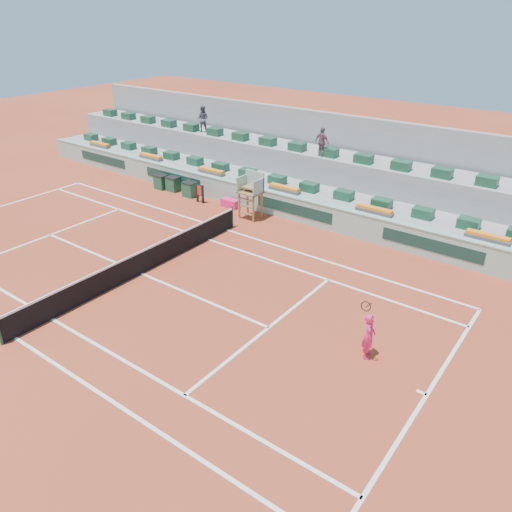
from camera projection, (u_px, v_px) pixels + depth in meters
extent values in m
plane|color=maroon|center=(141.00, 274.00, 20.42)|extent=(90.00, 90.00, 0.00)
cube|color=#989896|center=(286.00, 190.00, 27.80)|extent=(36.00, 4.00, 1.20)
cube|color=#989896|center=(302.00, 171.00, 28.63)|extent=(36.00, 2.40, 2.60)
cube|color=#989896|center=(317.00, 149.00, 29.36)|extent=(36.00, 0.40, 4.40)
cube|color=#FC206B|center=(230.00, 203.00, 26.98)|extent=(1.00, 0.44, 0.44)
imported|color=#525460|center=(203.00, 119.00, 31.28)|extent=(0.96, 0.86, 1.62)
imported|color=#724C56|center=(322.00, 142.00, 26.19)|extent=(0.96, 0.56, 1.54)
cube|color=white|center=(427.00, 395.00, 14.09)|extent=(0.12, 10.97, 0.01)
cube|color=white|center=(15.00, 338.00, 16.49)|extent=(23.77, 0.12, 0.01)
cube|color=white|center=(227.00, 230.00, 24.34)|extent=(23.77, 0.12, 0.01)
cube|color=white|center=(52.00, 319.00, 17.47)|extent=(23.77, 0.12, 0.01)
cube|color=white|center=(208.00, 239.00, 23.36)|extent=(23.77, 0.12, 0.01)
cube|color=white|center=(50.00, 235.00, 23.82)|extent=(0.12, 8.23, 0.01)
cube|color=white|center=(269.00, 328.00, 17.01)|extent=(0.12, 8.23, 0.01)
cube|color=white|center=(141.00, 273.00, 20.41)|extent=(12.80, 0.12, 0.01)
cube|color=white|center=(422.00, 393.00, 14.17)|extent=(0.30, 0.12, 0.01)
cube|color=black|center=(140.00, 264.00, 20.21)|extent=(0.03, 11.87, 0.92)
cube|color=silver|center=(139.00, 253.00, 19.98)|extent=(0.06, 11.87, 0.07)
cylinder|color=#1D442F|center=(232.00, 217.00, 24.41)|extent=(0.10, 0.10, 1.10)
cube|color=#94BBA6|center=(263.00, 201.00, 26.23)|extent=(36.00, 0.30, 1.20)
cube|color=#83B09D|center=(263.00, 189.00, 25.94)|extent=(36.00, 0.34, 0.06)
cube|color=#13352C|center=(103.00, 159.00, 33.00)|extent=(4.40, 0.02, 0.56)
cube|color=#13352C|center=(173.00, 178.00, 29.55)|extent=(4.40, 0.02, 0.56)
cube|color=#13352C|center=(293.00, 209.00, 25.03)|extent=(4.40, 0.02, 0.56)
cube|color=#13352C|center=(431.00, 245.00, 21.30)|extent=(4.40, 0.02, 0.56)
cube|color=brown|center=(239.00, 206.00, 25.39)|extent=(0.08, 0.08, 1.35)
cube|color=brown|center=(253.00, 210.00, 24.92)|extent=(0.08, 0.08, 1.35)
cube|color=brown|center=(248.00, 202.00, 25.89)|extent=(0.08, 0.08, 1.35)
cube|color=brown|center=(262.00, 205.00, 25.42)|extent=(0.08, 0.08, 1.35)
cube|color=brown|center=(250.00, 192.00, 25.08)|extent=(1.10, 0.90, 0.08)
cube|color=#94BBA6|center=(255.00, 181.00, 25.12)|extent=(1.10, 0.08, 1.00)
cube|color=#94BBA6|center=(242.00, 183.00, 25.19)|extent=(0.06, 0.90, 0.80)
cube|color=#94BBA6|center=(259.00, 187.00, 24.64)|extent=(0.06, 0.90, 0.80)
cube|color=brown|center=(251.00, 187.00, 25.04)|extent=(0.80, 0.60, 0.08)
cube|color=brown|center=(246.00, 214.00, 25.30)|extent=(0.90, 0.08, 0.06)
cube|color=brown|center=(246.00, 206.00, 25.12)|extent=(0.90, 0.08, 0.06)
cube|color=brown|center=(246.00, 200.00, 24.96)|extent=(0.90, 0.08, 0.06)
cube|color=#17472D|center=(91.00, 137.00, 35.29)|extent=(0.90, 0.60, 0.44)
cube|color=#17472D|center=(109.00, 141.00, 34.23)|extent=(0.90, 0.60, 0.44)
cube|color=#17472D|center=(129.00, 146.00, 33.17)|extent=(0.90, 0.60, 0.44)
cube|color=#17472D|center=(149.00, 150.00, 32.10)|extent=(0.90, 0.60, 0.44)
cube|color=#17472D|center=(171.00, 155.00, 31.04)|extent=(0.90, 0.60, 0.44)
cube|color=#17472D|center=(195.00, 161.00, 29.98)|extent=(0.90, 0.60, 0.44)
cube|color=#17472D|center=(220.00, 167.00, 28.91)|extent=(0.90, 0.60, 0.44)
cube|color=#17472D|center=(248.00, 173.00, 27.85)|extent=(0.90, 0.60, 0.44)
cube|color=#17472D|center=(277.00, 180.00, 26.78)|extent=(0.90, 0.60, 0.44)
cube|color=#17472D|center=(309.00, 187.00, 25.72)|extent=(0.90, 0.60, 0.44)
cube|color=#17472D|center=(344.00, 195.00, 24.66)|extent=(0.90, 0.60, 0.44)
cube|color=#17472D|center=(382.00, 203.00, 23.59)|extent=(0.90, 0.60, 0.44)
cube|color=#17472D|center=(423.00, 213.00, 22.53)|extent=(0.90, 0.60, 0.44)
cube|color=#17472D|center=(469.00, 223.00, 21.47)|extent=(0.90, 0.60, 0.44)
cube|color=#17472D|center=(110.00, 113.00, 36.02)|extent=(0.90, 0.60, 0.44)
cube|color=#17472D|center=(128.00, 116.00, 34.95)|extent=(0.90, 0.60, 0.44)
cube|color=#17472D|center=(148.00, 119.00, 33.89)|extent=(0.90, 0.60, 0.44)
cube|color=#17472D|center=(169.00, 123.00, 32.83)|extent=(0.90, 0.60, 0.44)
cube|color=#17472D|center=(191.00, 127.00, 31.76)|extent=(0.90, 0.60, 0.44)
cube|color=#17472D|center=(215.00, 132.00, 30.70)|extent=(0.90, 0.60, 0.44)
cube|color=#17472D|center=(240.00, 136.00, 29.64)|extent=(0.90, 0.60, 0.44)
cube|color=#17472D|center=(268.00, 141.00, 28.57)|extent=(0.90, 0.60, 0.44)
cube|color=#17472D|center=(297.00, 147.00, 27.51)|extent=(0.90, 0.60, 0.44)
cube|color=#17472D|center=(329.00, 152.00, 26.45)|extent=(0.90, 0.60, 0.44)
cube|color=#17472D|center=(364.00, 159.00, 25.38)|extent=(0.90, 0.60, 0.44)
cube|color=#17472D|center=(401.00, 165.00, 24.32)|extent=(0.90, 0.60, 0.44)
cube|color=#17472D|center=(442.00, 173.00, 23.25)|extent=(0.90, 0.60, 0.44)
cube|color=#17472D|center=(487.00, 181.00, 22.19)|extent=(0.90, 0.60, 0.44)
cube|color=#545454|center=(100.00, 146.00, 33.72)|extent=(1.80, 0.36, 0.16)
cube|color=orange|center=(100.00, 144.00, 33.66)|extent=(1.70, 0.32, 0.12)
cube|color=#545454|center=(151.00, 158.00, 31.06)|extent=(1.80, 0.36, 0.16)
cube|color=orange|center=(151.00, 156.00, 31.00)|extent=(1.70, 0.32, 0.12)
cube|color=#545454|center=(211.00, 172.00, 28.40)|extent=(1.80, 0.36, 0.16)
cube|color=orange|center=(211.00, 170.00, 28.34)|extent=(1.70, 0.32, 0.12)
cube|color=#545454|center=(284.00, 190.00, 25.74)|extent=(1.80, 0.36, 0.16)
cube|color=orange|center=(285.00, 187.00, 25.68)|extent=(1.70, 0.32, 0.12)
cube|color=#545454|center=(374.00, 211.00, 23.08)|extent=(1.80, 0.36, 0.16)
cube|color=orange|center=(375.00, 208.00, 23.02)|extent=(1.70, 0.32, 0.12)
cube|color=#545454|center=(487.00, 238.00, 20.43)|extent=(1.80, 0.36, 0.16)
cube|color=orange|center=(488.00, 235.00, 20.36)|extent=(1.70, 0.32, 0.12)
cube|color=#184930|center=(190.00, 190.00, 28.41)|extent=(0.72, 0.62, 0.80)
cube|color=black|center=(189.00, 183.00, 28.22)|extent=(0.76, 0.66, 0.04)
cube|color=#184930|center=(173.00, 184.00, 29.26)|extent=(0.72, 0.61, 0.80)
cube|color=black|center=(173.00, 177.00, 29.07)|extent=(0.76, 0.66, 0.04)
cube|color=#184930|center=(161.00, 182.00, 29.60)|extent=(0.69, 0.59, 0.80)
cube|color=black|center=(160.00, 175.00, 29.41)|extent=(0.73, 0.63, 0.04)
cube|color=black|center=(197.00, 193.00, 27.57)|extent=(0.10, 0.10, 1.00)
cube|color=black|center=(203.00, 195.00, 27.36)|extent=(0.10, 0.10, 1.00)
cube|color=black|center=(199.00, 185.00, 27.24)|extent=(0.57, 0.08, 0.06)
cube|color=red|center=(200.00, 191.00, 27.36)|extent=(0.42, 0.04, 0.56)
imported|color=#FC206B|center=(369.00, 336.00, 15.29)|extent=(0.56, 0.67, 1.55)
cylinder|color=black|center=(369.00, 305.00, 14.50)|extent=(0.03, 0.35, 0.09)
torus|color=black|center=(366.00, 306.00, 14.31)|extent=(0.31, 0.08, 0.31)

